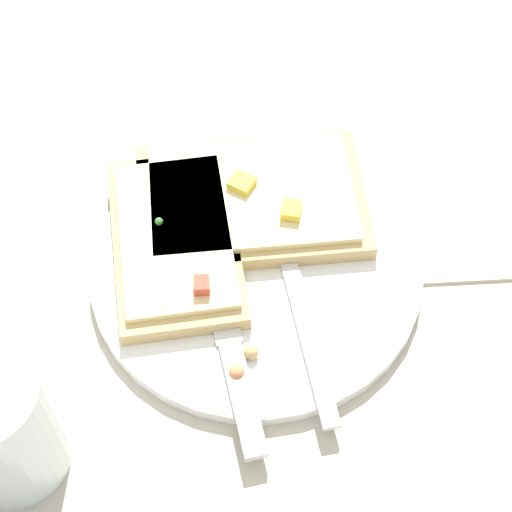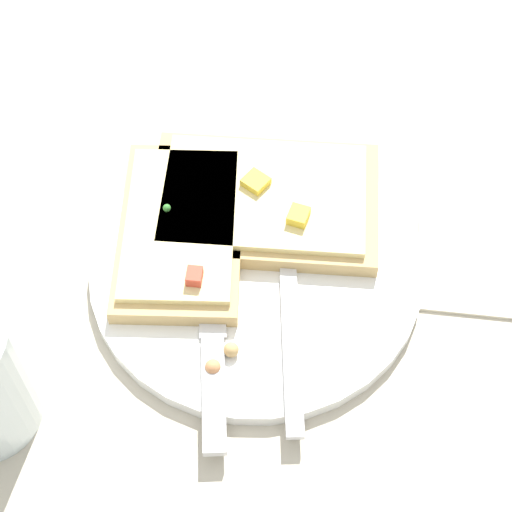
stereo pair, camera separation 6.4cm
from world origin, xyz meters
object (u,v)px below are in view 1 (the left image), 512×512
pizza_slice_main (257,199)px  napkin (497,235)px  fork (292,276)px  plate (256,268)px  knife (227,334)px  pizza_slice_corner (175,240)px

pizza_slice_main → napkin: bearing=167.8°
fork → pizza_slice_main: size_ratio=1.21×
plate → knife: bearing=-111.6°
knife → fork: bearing=-56.4°
fork → pizza_slice_main: pizza_slice_main is taller
pizza_slice_main → pizza_slice_corner: same height
plate → fork: 0.03m
plate → napkin: bearing=6.3°
plate → napkin: plate is taller
fork → pizza_slice_main: bearing=10.4°
knife → pizza_slice_main: 0.12m
pizza_slice_corner → plate: bearing=-112.2°
knife → napkin: bearing=-78.5°
plate → pizza_slice_main: bearing=86.0°
knife → pizza_slice_corner: 0.09m
fork → napkin: bearing=-85.6°
pizza_slice_corner → napkin: 0.26m
fork → napkin: size_ratio=1.62×
plate → knife: knife is taller
plate → fork: bearing=-28.7°
napkin → knife: bearing=-159.2°
plate → knife: 0.07m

